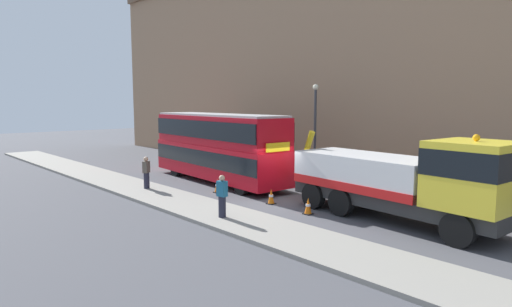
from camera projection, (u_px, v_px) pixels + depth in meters
name	position (u px, v px, depth m)	size (l,w,h in m)	color
ground_plane	(287.00, 200.00, 20.91)	(120.00, 120.00, 0.00)	#4C4C51
near_kerb	(218.00, 214.00, 18.08)	(60.00, 2.80, 0.15)	gray
building_facade	(380.00, 45.00, 25.16)	(60.00, 1.50, 16.00)	#9E7A5B
recovery_tow_truck	(403.00, 179.00, 16.85)	(10.22, 3.35, 3.67)	#2D2D2D
double_decker_bus	(218.00, 145.00, 25.61)	(11.18, 3.42, 4.06)	#B70C19
pedestrian_onlooker	(146.00, 173.00, 22.99)	(0.44, 0.48, 1.71)	#232333
pedestrian_bystander	(222.00, 197.00, 17.22)	(0.43, 0.34, 1.71)	#232333
traffic_cone_near_bus	(217.00, 186.00, 22.69)	(0.36, 0.36, 0.72)	orange
traffic_cone_midway	(271.00, 197.00, 20.15)	(0.36, 0.36, 0.72)	orange
traffic_cone_near_truck	(308.00, 206.00, 18.30)	(0.36, 0.36, 0.72)	orange
street_lamp	(315.00, 123.00, 26.41)	(0.36, 0.36, 5.83)	#38383D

